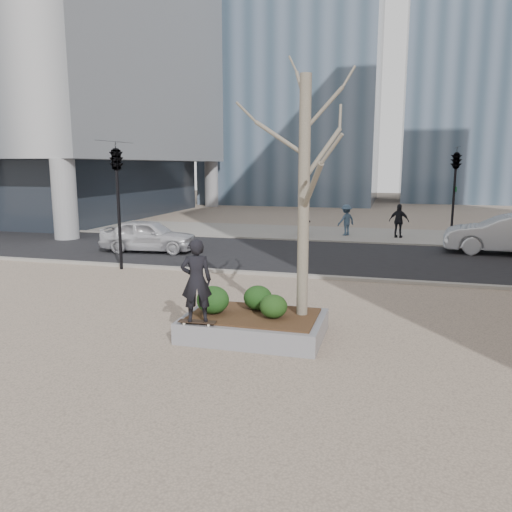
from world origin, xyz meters
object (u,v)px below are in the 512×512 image
(skateboard, at_px, (197,323))
(police_car, at_px, (149,236))
(planter, at_px, (254,326))
(skateboarder, at_px, (196,280))

(skateboard, xyz_separation_m, police_car, (-6.26, 10.03, 0.22))
(planter, height_order, skateboard, skateboard)
(planter, relative_size, police_car, 0.74)
(skateboarder, bearing_deg, skateboard, 67.08)
(skateboard, bearing_deg, planter, 37.69)
(planter, xyz_separation_m, police_car, (-7.22, 9.15, 0.49))
(skateboard, height_order, police_car, police_car)
(planter, distance_m, police_car, 11.67)
(skateboarder, xyz_separation_m, police_car, (-6.26, 10.03, -0.67))
(skateboarder, height_order, police_car, skateboarder)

